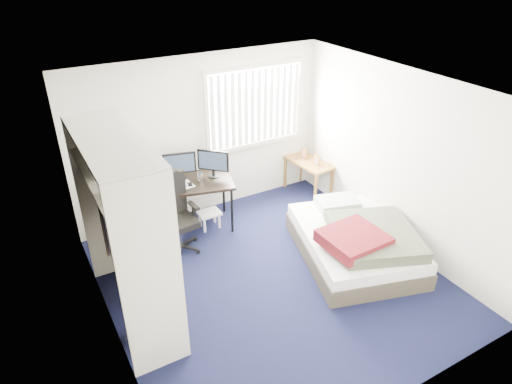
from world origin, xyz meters
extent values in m
plane|color=black|center=(0.00, 0.00, 0.00)|extent=(4.20, 4.20, 0.00)
plane|color=silver|center=(0.00, 2.10, 1.25)|extent=(4.00, 0.00, 4.00)
plane|color=silver|center=(0.00, -2.10, 1.25)|extent=(4.00, 0.00, 4.00)
plane|color=silver|center=(-2.00, 0.00, 1.25)|extent=(0.00, 4.20, 4.20)
plane|color=silver|center=(2.00, 0.00, 1.25)|extent=(0.00, 4.20, 4.20)
plane|color=white|center=(0.00, 0.00, 2.50)|extent=(4.20, 4.20, 0.00)
cube|color=white|center=(0.90, 2.08, 1.60)|extent=(1.60, 0.02, 1.20)
cube|color=beige|center=(0.90, 2.05, 2.23)|extent=(1.72, 0.06, 0.06)
cube|color=beige|center=(0.90, 2.05, 0.97)|extent=(1.72, 0.06, 0.06)
cube|color=white|center=(0.90, 2.02, 1.60)|extent=(1.60, 0.04, 1.16)
cube|color=beige|center=(-1.70, -0.60, 1.10)|extent=(0.60, 0.04, 2.20)
cube|color=beige|center=(-1.70, 1.20, 1.10)|extent=(0.60, 0.04, 2.20)
cube|color=beige|center=(-1.70, 0.30, 2.20)|extent=(0.60, 1.80, 0.04)
cube|color=beige|center=(-1.70, 0.30, 1.82)|extent=(0.56, 1.74, 0.03)
cylinder|color=silver|center=(-1.70, 0.30, 1.70)|extent=(0.03, 1.72, 0.03)
cube|color=#26262B|center=(-1.70, 0.20, 1.25)|extent=(0.38, 1.10, 0.90)
cube|color=beige|center=(-1.38, 0.75, 1.10)|extent=(0.03, 0.90, 2.20)
cube|color=white|center=(-1.70, -0.15, 1.96)|extent=(0.38, 0.30, 0.24)
cube|color=gray|center=(-1.70, 0.35, 1.95)|extent=(0.34, 0.28, 0.22)
cube|color=black|center=(-0.56, 1.73, 0.75)|extent=(1.70, 1.09, 0.04)
cylinder|color=black|center=(-1.34, 1.61, 0.37)|extent=(0.04, 0.04, 0.73)
cylinder|color=black|center=(-1.19, 2.20, 0.37)|extent=(0.04, 0.04, 0.73)
cylinder|color=black|center=(0.06, 1.26, 0.37)|extent=(0.04, 0.04, 0.73)
cylinder|color=black|center=(0.21, 1.85, 0.37)|extent=(0.04, 0.04, 0.73)
cube|color=white|center=(-1.02, 1.98, 1.05)|extent=(0.49, 0.15, 0.36)
cube|color=white|center=(-1.02, 1.98, 1.05)|extent=(0.44, 0.12, 0.31)
cube|color=black|center=(-0.48, 1.84, 1.03)|extent=(0.47, 0.15, 0.32)
cube|color=#1E2838|center=(-0.48, 1.84, 1.03)|extent=(0.42, 0.11, 0.27)
cube|color=black|center=(-0.02, 1.68, 1.03)|extent=(0.47, 0.15, 0.32)
cube|color=#1E2838|center=(-0.02, 1.68, 1.03)|extent=(0.42, 0.11, 0.27)
cube|color=white|center=(-0.74, 1.67, 0.78)|extent=(0.42, 0.23, 0.02)
cube|color=black|center=(-0.44, 1.59, 0.78)|extent=(0.08, 0.11, 0.02)
cylinder|color=silver|center=(-0.27, 1.60, 0.85)|extent=(0.08, 0.08, 0.16)
cube|color=white|center=(-0.56, 1.73, 0.77)|extent=(0.36, 0.35, 0.00)
cube|color=black|center=(-0.78, 1.22, 0.05)|extent=(0.59, 0.59, 0.11)
cylinder|color=silver|center=(-0.78, 1.22, 0.24)|extent=(0.05, 0.05, 0.36)
cube|color=black|center=(-0.78, 1.22, 0.45)|extent=(0.49, 0.49, 0.09)
cube|color=black|center=(-0.80, 1.42, 0.81)|extent=(0.46, 0.13, 0.63)
cube|color=black|center=(-0.80, 1.42, 1.08)|extent=(0.28, 0.13, 0.14)
cube|color=black|center=(-1.02, 1.19, 0.64)|extent=(0.09, 0.26, 0.04)
cube|color=black|center=(-0.54, 1.24, 0.64)|extent=(0.09, 0.26, 0.04)
cube|color=white|center=(-0.19, 1.53, 0.25)|extent=(0.33, 0.27, 0.03)
cylinder|color=white|center=(-0.31, 1.44, 0.12)|extent=(0.04, 0.04, 0.24)
cylinder|color=white|center=(-0.31, 1.62, 0.12)|extent=(0.04, 0.04, 0.24)
cylinder|color=white|center=(-0.07, 1.44, 0.12)|extent=(0.04, 0.04, 0.24)
cylinder|color=white|center=(-0.07, 1.62, 0.12)|extent=(0.04, 0.04, 0.24)
cube|color=brown|center=(1.75, 1.70, 0.58)|extent=(0.53, 0.92, 0.04)
cube|color=brown|center=(1.61, 1.29, 0.28)|extent=(0.04, 0.04, 0.56)
cube|color=brown|center=(1.53, 2.08, 0.28)|extent=(0.04, 0.04, 0.56)
cube|color=brown|center=(1.97, 1.32, 0.28)|extent=(0.04, 0.04, 0.56)
cube|color=brown|center=(1.89, 2.11, 0.28)|extent=(0.04, 0.04, 0.56)
cube|color=brown|center=(1.77, 1.50, 0.69)|extent=(0.03, 0.14, 0.18)
cube|color=brown|center=(1.74, 1.83, 0.69)|extent=(0.03, 0.14, 0.18)
cube|color=#3B352B|center=(1.25, -0.11, 0.12)|extent=(1.87, 2.19, 0.24)
cube|color=white|center=(1.25, -0.11, 0.32)|extent=(1.82, 2.14, 0.17)
cube|color=#ABB3A5|center=(1.43, 0.51, 0.47)|extent=(0.69, 0.55, 0.14)
cube|color=#36392A|center=(1.32, -0.40, 0.47)|extent=(1.41, 1.47, 0.18)
cube|color=#550E14|center=(0.96, -0.39, 0.54)|extent=(0.77, 0.72, 0.16)
cube|color=tan|center=(-1.65, -0.09, 0.16)|extent=(0.46, 0.38, 0.31)
camera|label=1|loc=(-2.48, -3.93, 3.89)|focal=32.00mm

